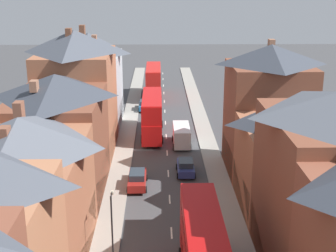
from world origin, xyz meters
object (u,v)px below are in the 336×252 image
object	(u,v)px
double_decker_bus_lead	(152,115)
delivery_van	(181,135)
double_decker_bus_far_approaching	(203,252)
street_lamp	(112,225)
double_decker_bus_mid_street	(153,81)
car_near_silver	(186,167)
car_parked_right_a	(137,179)
car_parked_left_a	(145,105)

from	to	relation	value
double_decker_bus_lead	delivery_van	world-z (taller)	double_decker_bus_lead
double_decker_bus_far_approaching	street_lamp	distance (m)	6.70
double_decker_bus_mid_street	street_lamp	distance (m)	49.37
car_near_silver	delivery_van	bearing A→B (deg)	90.00
double_decker_bus_mid_street	car_parked_right_a	bearing A→B (deg)	-92.05
car_parked_left_a	street_lamp	xyz separation A→B (m)	(-1.15, -41.04, 2.43)
double_decker_bus_lead	street_lamp	distance (m)	28.89
delivery_van	double_decker_bus_mid_street	bearing A→B (deg)	98.44
car_near_silver	car_parked_right_a	distance (m)	5.73
car_near_silver	car_parked_left_a	size ratio (longest dim) A/B	0.98
double_decker_bus_lead	car_parked_left_a	bearing A→B (deg)	96.01
double_decker_bus_lead	double_decker_bus_mid_street	world-z (taller)	same
double_decker_bus_mid_street	delivery_van	size ratio (longest dim) A/B	2.08
double_decker_bus_mid_street	car_near_silver	xyz separation A→B (m)	(3.61, -33.17, -2.00)
car_near_silver	street_lamp	xyz separation A→B (m)	(-6.05, -16.13, 2.42)
car_near_silver	car_parked_left_a	bearing A→B (deg)	101.13
car_parked_left_a	double_decker_bus_far_approaching	bearing A→B (deg)	-83.65
delivery_van	double_decker_bus_far_approaching	bearing A→B (deg)	-90.02
delivery_van	street_lamp	bearing A→B (deg)	-103.62
car_parked_right_a	car_near_silver	bearing A→B (deg)	31.24
double_decker_bus_far_approaching	street_lamp	bearing A→B (deg)	154.53
double_decker_bus_lead	car_parked_left_a	distance (m)	12.48
car_parked_left_a	delivery_van	bearing A→B (deg)	-73.04
double_decker_bus_lead	car_parked_right_a	xyz separation A→B (m)	(-1.29, -15.63, -1.98)
delivery_van	car_near_silver	bearing A→B (deg)	-90.00
car_near_silver	delivery_van	xyz separation A→B (m)	(0.00, 8.84, 0.52)
car_near_silver	double_decker_bus_mid_street	bearing A→B (deg)	96.21
street_lamp	double_decker_bus_lead	bearing A→B (deg)	85.15
double_decker_bus_lead	car_parked_left_a	size ratio (longest dim) A/B	2.66
car_near_silver	street_lamp	distance (m)	17.40
double_decker_bus_lead	double_decker_bus_far_approaching	distance (m)	31.87
car_parked_right_a	double_decker_bus_lead	bearing A→B (deg)	85.28
double_decker_bus_far_approaching	street_lamp	size ratio (longest dim) A/B	1.96
double_decker_bus_mid_street	double_decker_bus_far_approaching	xyz separation A→B (m)	(3.60, -52.18, 0.00)
car_parked_left_a	delivery_van	xyz separation A→B (m)	(4.90, -16.07, 0.53)
double_decker_bus_far_approaching	car_parked_right_a	world-z (taller)	double_decker_bus_far_approaching
car_near_silver	delivery_van	world-z (taller)	delivery_van
double_decker_bus_mid_street	delivery_van	distance (m)	24.65
double_decker_bus_far_approaching	car_near_silver	distance (m)	19.11
car_parked_left_a	street_lamp	size ratio (longest dim) A/B	0.74
car_parked_left_a	double_decker_bus_mid_street	bearing A→B (deg)	81.12
double_decker_bus_lead	double_decker_bus_far_approaching	xyz separation A→B (m)	(3.60, -31.66, 0.00)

